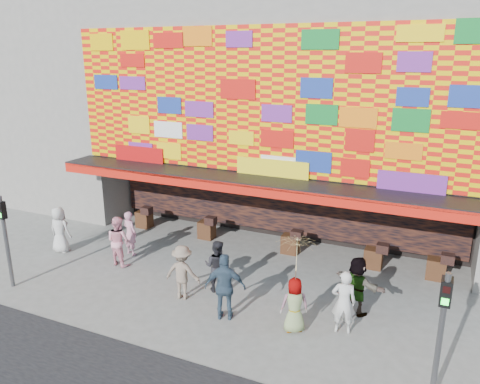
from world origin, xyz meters
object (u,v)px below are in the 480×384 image
at_px(ped_d, 182,272).
at_px(ped_h, 344,302).
at_px(signal_left, 5,231).
at_px(ped_b, 130,233).
at_px(ped_c, 217,266).
at_px(ped_g, 294,305).
at_px(ped_f, 357,286).
at_px(ped_i, 118,241).
at_px(ped_e, 225,287).
at_px(parasol, 296,255).
at_px(ped_a, 60,230).
at_px(signal_right, 442,324).

height_order(ped_d, ped_h, ped_h).
height_order(signal_left, ped_b, signal_left).
xyz_separation_m(ped_c, ped_g, (2.87, -1.13, -0.07)).
height_order(ped_f, ped_i, ped_i).
height_order(ped_e, ped_f, ped_e).
bearing_deg(ped_b, ped_d, 163.99).
bearing_deg(signal_left, parasol, 8.39).
xyz_separation_m(ped_a, ped_c, (6.64, -0.27, -0.04)).
distance_m(signal_right, ped_b, 11.14).
bearing_deg(parasol, ped_d, 175.27).
height_order(signal_left, ped_e, signal_left).
distance_m(ped_c, parasol, 3.36).
height_order(ped_e, ped_i, ped_e).
bearing_deg(parasol, ped_e, -173.94).
bearing_deg(ped_a, ped_h, 173.60).
relative_size(signal_right, ped_d, 1.78).
bearing_deg(ped_i, ped_a, 8.94).
xyz_separation_m(ped_e, ped_f, (3.24, 1.79, -0.11)).
relative_size(ped_c, ped_e, 0.86).
distance_m(signal_left, ped_f, 10.67).
relative_size(signal_right, ped_c, 1.81).
height_order(ped_i, parasol, parasol).
bearing_deg(signal_right, ped_g, 159.40).
relative_size(signal_right, ped_g, 1.97).
bearing_deg(ped_h, signal_left, -3.85).
distance_m(signal_left, signal_right, 12.40).
height_order(ped_g, ped_i, ped_i).
xyz_separation_m(signal_right, ped_c, (-6.36, 2.44, -1.03)).
bearing_deg(ped_d, ped_g, 168.61).
bearing_deg(ped_c, ped_g, 151.43).
bearing_deg(ped_i, ped_d, 169.85).
relative_size(ped_g, ped_i, 0.87).
relative_size(ped_d, ped_e, 0.87).
height_order(signal_left, ped_i, signal_left).
xyz_separation_m(signal_left, ped_h, (10.09, 1.80, -0.98)).
relative_size(ped_e, ped_h, 1.10).
distance_m(ped_i, parasol, 7.10).
height_order(ped_a, ped_h, ped_h).
relative_size(ped_d, ped_i, 0.96).
bearing_deg(ped_g, ped_b, -47.51).
relative_size(ped_i, parasol, 0.91).
height_order(signal_right, ped_c, signal_right).
height_order(ped_b, ped_f, ped_f).
bearing_deg(ped_h, ped_d, -11.69).
relative_size(signal_left, signal_right, 1.00).
distance_m(ped_e, ped_g, 1.95).
bearing_deg(ped_f, ped_a, 24.91).
height_order(ped_a, ped_d, ped_a).
height_order(ped_c, ped_h, ped_h).
height_order(ped_a, parasol, parasol).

